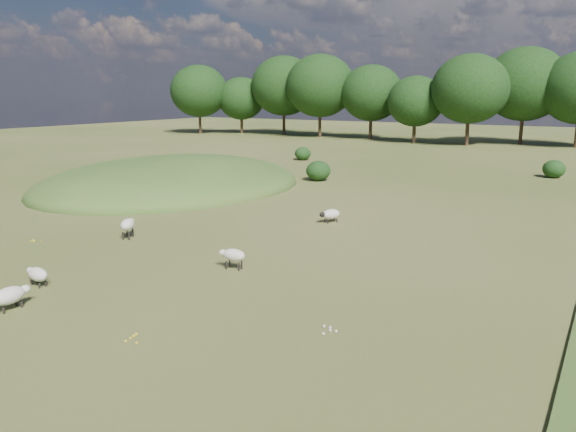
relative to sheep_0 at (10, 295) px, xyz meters
The scene contains 9 objects.
ground 27.33m from the sheep_0, 88.39° to the left, with size 160.00×160.00×0.00m, color #3C5119.
mound 22.35m from the sheep_0, 120.17° to the left, with size 16.00×20.00×4.00m, color #33561E.
treeline 63.05m from the sheep_0, 90.26° to the left, with size 96.28×14.66×11.70m.
shrubs 32.72m from the sheep_0, 91.53° to the left, with size 23.30×12.13×1.45m.
sheep_0 is the anchor object (origin of this frame).
sheep_1 7.30m from the sheep_0, 62.78° to the left, with size 1.08×0.55×0.76m.
sheep_2 2.11m from the sheep_0, 124.19° to the left, with size 1.11×0.59×0.63m.
sheep_3 8.39m from the sheep_0, 112.96° to the left, with size 0.94×1.24×0.87m.
sheep_4 15.29m from the sheep_0, 78.66° to the left, with size 0.90×1.19×0.67m.
Camera 1 is at (14.23, -16.51, 6.27)m, focal length 35.00 mm.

